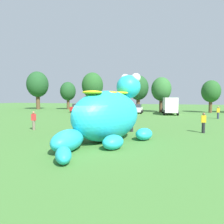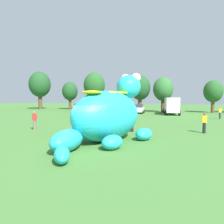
{
  "view_description": "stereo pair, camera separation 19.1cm",
  "coord_description": "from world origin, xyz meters",
  "px_view_note": "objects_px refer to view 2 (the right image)",
  "views": [
    {
      "loc": [
        5.08,
        -11.22,
        2.98
      ],
      "look_at": [
        0.66,
        2.9,
        1.91
      ],
      "focal_mm": 32.49,
      "sensor_mm": 36.0,
      "label": 1
    },
    {
      "loc": [
        5.26,
        -11.16,
        2.98
      ],
      "look_at": [
        0.66,
        2.9,
        1.91
      ],
      "focal_mm": 32.49,
      "sensor_mm": 36.0,
      "label": 2
    }
  ],
  "objects_px": {
    "car_red": "(80,108)",
    "spectator_by_cars": "(220,113)",
    "car_black": "(95,108)",
    "car_blue": "(117,109)",
    "car_white": "(139,109)",
    "spectator_wandering": "(204,123)",
    "spectator_mid_field": "(35,121)",
    "giant_inflatable_creature": "(108,115)",
    "box_truck": "(171,105)",
    "spectator_near_inflatable": "(132,122)"
  },
  "relations": [
    {
      "from": "car_black",
      "to": "spectator_wandering",
      "type": "bearing_deg",
      "value": -45.76
    },
    {
      "from": "spectator_near_inflatable",
      "to": "car_black",
      "type": "bearing_deg",
      "value": 121.16
    },
    {
      "from": "spectator_near_inflatable",
      "to": "car_blue",
      "type": "bearing_deg",
      "value": 110.63
    },
    {
      "from": "box_truck",
      "to": "spectator_by_cars",
      "type": "distance_m",
      "value": 8.89
    },
    {
      "from": "giant_inflatable_creature",
      "to": "spectator_by_cars",
      "type": "height_order",
      "value": "giant_inflatable_creature"
    },
    {
      "from": "car_white",
      "to": "spectator_near_inflatable",
      "type": "bearing_deg",
      "value": -80.99
    },
    {
      "from": "spectator_mid_field",
      "to": "giant_inflatable_creature",
      "type": "bearing_deg",
      "value": -16.14
    },
    {
      "from": "spectator_mid_field",
      "to": "car_white",
      "type": "bearing_deg",
      "value": 76.1
    },
    {
      "from": "car_white",
      "to": "spectator_wandering",
      "type": "bearing_deg",
      "value": -64.72
    },
    {
      "from": "car_red",
      "to": "car_blue",
      "type": "bearing_deg",
      "value": -4.8
    },
    {
      "from": "spectator_near_inflatable",
      "to": "car_red",
      "type": "bearing_deg",
      "value": 127.54
    },
    {
      "from": "car_blue",
      "to": "spectator_mid_field",
      "type": "xyz_separation_m",
      "value": [
        -1.55,
        -20.86,
        -0.01
      ]
    },
    {
      "from": "car_red",
      "to": "spectator_by_cars",
      "type": "relative_size",
      "value": 2.44
    },
    {
      "from": "car_red",
      "to": "car_blue",
      "type": "height_order",
      "value": "same"
    },
    {
      "from": "box_truck",
      "to": "spectator_mid_field",
      "type": "xyz_separation_m",
      "value": [
        -11.36,
        -21.6,
        -0.75
      ]
    },
    {
      "from": "car_black",
      "to": "spectator_near_inflatable",
      "type": "relative_size",
      "value": 2.45
    },
    {
      "from": "spectator_mid_field",
      "to": "spectator_wandering",
      "type": "xyz_separation_m",
      "value": [
        14.6,
        2.93,
        0.0
      ]
    },
    {
      "from": "spectator_near_inflatable",
      "to": "spectator_wandering",
      "type": "bearing_deg",
      "value": 11.1
    },
    {
      "from": "spectator_near_inflatable",
      "to": "spectator_mid_field",
      "type": "height_order",
      "value": "same"
    },
    {
      "from": "giant_inflatable_creature",
      "to": "car_black",
      "type": "relative_size",
      "value": 2.32
    },
    {
      "from": "giant_inflatable_creature",
      "to": "spectator_by_cars",
      "type": "bearing_deg",
      "value": 60.74
    },
    {
      "from": "giant_inflatable_creature",
      "to": "spectator_by_cars",
      "type": "distance_m",
      "value": 20.7
    },
    {
      "from": "box_truck",
      "to": "spectator_mid_field",
      "type": "distance_m",
      "value": 24.41
    },
    {
      "from": "car_red",
      "to": "box_truck",
      "type": "bearing_deg",
      "value": 0.19
    },
    {
      "from": "box_truck",
      "to": "spectator_near_inflatable",
      "type": "bearing_deg",
      "value": -97.55
    },
    {
      "from": "car_white",
      "to": "box_truck",
      "type": "xyz_separation_m",
      "value": [
        5.87,
        -0.61,
        0.74
      ]
    },
    {
      "from": "spectator_near_inflatable",
      "to": "spectator_by_cars",
      "type": "distance_m",
      "value": 16.78
    },
    {
      "from": "spectator_by_cars",
      "to": "car_white",
      "type": "bearing_deg",
      "value": 152.73
    },
    {
      "from": "car_red",
      "to": "spectator_near_inflatable",
      "type": "distance_m",
      "value": 24.92
    },
    {
      "from": "car_white",
      "to": "spectator_mid_field",
      "type": "relative_size",
      "value": 2.45
    },
    {
      "from": "spectator_wandering",
      "to": "car_black",
      "type": "bearing_deg",
      "value": 134.24
    },
    {
      "from": "car_black",
      "to": "car_blue",
      "type": "height_order",
      "value": "same"
    },
    {
      "from": "car_red",
      "to": "car_white",
      "type": "distance_m",
      "value": 11.97
    },
    {
      "from": "car_red",
      "to": "spectator_by_cars",
      "type": "distance_m",
      "value": 25.15
    },
    {
      "from": "spectator_wandering",
      "to": "spectator_mid_field",
      "type": "bearing_deg",
      "value": -168.66
    },
    {
      "from": "spectator_by_cars",
      "to": "car_black",
      "type": "bearing_deg",
      "value": 166.54
    },
    {
      "from": "car_black",
      "to": "spectator_near_inflatable",
      "type": "height_order",
      "value": "car_black"
    },
    {
      "from": "car_blue",
      "to": "car_black",
      "type": "bearing_deg",
      "value": -178.0
    },
    {
      "from": "spectator_by_cars",
      "to": "car_blue",
      "type": "bearing_deg",
      "value": 162.76
    },
    {
      "from": "car_black",
      "to": "box_truck",
      "type": "height_order",
      "value": "box_truck"
    },
    {
      "from": "spectator_by_cars",
      "to": "spectator_mid_field",
      "type": "bearing_deg",
      "value": -138.84
    },
    {
      "from": "car_red",
      "to": "spectator_by_cars",
      "type": "height_order",
      "value": "car_red"
    },
    {
      "from": "car_black",
      "to": "spectator_by_cars",
      "type": "height_order",
      "value": "car_black"
    },
    {
      "from": "giant_inflatable_creature",
      "to": "box_truck",
      "type": "bearing_deg",
      "value": 81.78
    },
    {
      "from": "box_truck",
      "to": "spectator_by_cars",
      "type": "height_order",
      "value": "box_truck"
    },
    {
      "from": "car_white",
      "to": "spectator_near_inflatable",
      "type": "height_order",
      "value": "car_white"
    },
    {
      "from": "car_blue",
      "to": "spectator_near_inflatable",
      "type": "bearing_deg",
      "value": -69.37
    },
    {
      "from": "car_blue",
      "to": "spectator_near_inflatable",
      "type": "relative_size",
      "value": 2.55
    },
    {
      "from": "giant_inflatable_creature",
      "to": "car_blue",
      "type": "xyz_separation_m",
      "value": [
        -6.36,
        23.15,
        -0.91
      ]
    },
    {
      "from": "giant_inflatable_creature",
      "to": "spectator_near_inflatable",
      "type": "bearing_deg",
      "value": 78.54
    }
  ]
}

